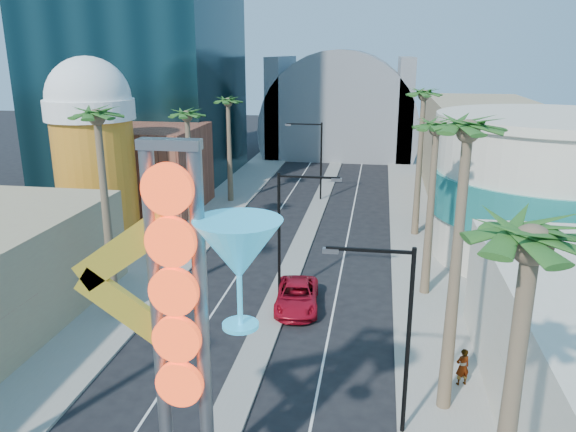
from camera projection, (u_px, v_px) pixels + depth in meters
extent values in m
cube|color=gray|center=(206.00, 220.00, 50.81)|extent=(5.00, 100.00, 0.15)
cube|color=gray|center=(420.00, 231.00, 47.86)|extent=(5.00, 100.00, 0.15)
cube|color=gray|center=(314.00, 216.00, 52.17)|extent=(1.60, 84.00, 0.15)
cube|color=brown|center=(148.00, 169.00, 53.55)|extent=(10.00, 10.00, 8.00)
cube|color=tan|center=(480.00, 150.00, 57.74)|extent=(10.00, 20.00, 10.00)
cylinder|color=orange|center=(96.00, 176.00, 45.85)|extent=(6.40, 6.40, 10.00)
cylinder|color=white|center=(90.00, 109.00, 44.31)|extent=(7.00, 7.00, 1.60)
sphere|color=white|center=(89.00, 99.00, 44.09)|extent=(6.60, 6.60, 6.60)
cylinder|color=beige|center=(549.00, 193.00, 40.40)|extent=(16.00, 16.00, 10.00)
cylinder|color=teal|center=(549.00, 193.00, 40.40)|extent=(16.60, 16.60, 3.00)
cylinder|color=beige|center=(559.00, 119.00, 38.90)|extent=(16.60, 16.60, 0.60)
cylinder|color=slate|center=(341.00, 126.00, 83.22)|extent=(22.00, 16.00, 22.00)
cube|color=slate|center=(281.00, 105.00, 83.77)|extent=(2.00, 16.00, 14.00)
cube|color=slate|center=(404.00, 107.00, 80.97)|extent=(2.00, 16.00, 14.00)
cylinder|color=slate|center=(159.00, 333.00, 17.34)|extent=(0.44, 0.44, 12.00)
cylinder|color=slate|center=(203.00, 337.00, 17.13)|extent=(0.44, 0.44, 12.00)
cube|color=slate|center=(169.00, 144.00, 15.56)|extent=(1.80, 0.50, 0.30)
cylinder|color=red|center=(167.00, 189.00, 15.57)|extent=(1.50, 0.25, 1.50)
cylinder|color=red|center=(171.00, 242.00, 16.01)|extent=(1.50, 0.25, 1.50)
cylinder|color=red|center=(174.00, 292.00, 16.45)|extent=(1.50, 0.25, 1.50)
cylinder|color=red|center=(177.00, 339.00, 16.89)|extent=(1.50, 0.25, 1.50)
cylinder|color=red|center=(180.00, 384.00, 17.33)|extent=(1.50, 0.25, 1.50)
cube|color=gold|center=(125.00, 249.00, 16.72)|extent=(3.47, 0.25, 2.80)
cube|color=gold|center=(130.00, 311.00, 17.29)|extent=(3.47, 0.25, 2.80)
cone|color=#25A5D5|center=(238.00, 250.00, 16.12)|extent=(2.60, 2.60, 1.80)
cylinder|color=#25A5D5|center=(240.00, 301.00, 16.57)|extent=(0.16, 0.16, 1.60)
cylinder|color=#25A5D5|center=(241.00, 325.00, 16.80)|extent=(1.10, 1.10, 0.12)
cylinder|color=black|center=(279.00, 237.00, 34.03)|extent=(0.18, 0.18, 8.00)
cube|color=black|center=(309.00, 177.00, 32.67)|extent=(3.60, 0.12, 0.12)
cube|color=slate|center=(337.00, 180.00, 32.45)|extent=(0.60, 0.25, 0.18)
cylinder|color=black|center=(321.00, 162.00, 56.73)|extent=(0.18, 0.18, 8.00)
cube|color=black|center=(304.00, 124.00, 55.93)|extent=(3.60, 0.12, 0.12)
cube|color=slate|center=(288.00, 125.00, 56.21)|extent=(0.60, 0.25, 0.18)
cylinder|color=black|center=(408.00, 346.00, 21.56)|extent=(0.18, 0.18, 8.00)
cube|color=black|center=(370.00, 250.00, 20.73)|extent=(3.24, 0.12, 0.12)
cube|color=slate|center=(331.00, 251.00, 20.98)|extent=(0.60, 0.25, 0.18)
cylinder|color=brown|center=(107.00, 222.00, 31.15)|extent=(0.40, 0.40, 11.50)
sphere|color=#184918|center=(97.00, 117.00, 29.51)|extent=(2.40, 2.40, 2.40)
cylinder|color=brown|center=(190.00, 180.00, 44.60)|extent=(0.40, 0.40, 10.00)
sphere|color=#184918|center=(187.00, 116.00, 43.18)|extent=(2.40, 2.40, 2.40)
cylinder|color=brown|center=(229.00, 153.00, 55.96)|extent=(0.40, 0.40, 10.00)
sphere|color=#184918|center=(228.00, 103.00, 54.54)|extent=(2.40, 2.40, 2.40)
sphere|color=#184918|center=(531.00, 245.00, 11.72)|extent=(2.40, 2.40, 2.40)
cylinder|color=brown|center=(454.00, 280.00, 22.60)|extent=(0.40, 0.40, 12.00)
sphere|color=#184918|center=(468.00, 131.00, 20.89)|extent=(2.40, 2.40, 2.40)
cylinder|color=brown|center=(430.00, 215.00, 34.17)|extent=(0.40, 0.40, 10.50)
sphere|color=#184918|center=(437.00, 129.00, 32.67)|extent=(2.40, 2.40, 2.40)
cylinder|color=brown|center=(419.00, 168.00, 45.38)|extent=(0.40, 0.40, 11.50)
sphere|color=#184918|center=(424.00, 95.00, 43.74)|extent=(2.40, 2.40, 2.40)
imported|color=red|center=(297.00, 296.00, 33.58)|extent=(3.02, 5.63, 1.50)
imported|color=gray|center=(463.00, 367.00, 25.53)|extent=(0.78, 0.65, 1.82)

